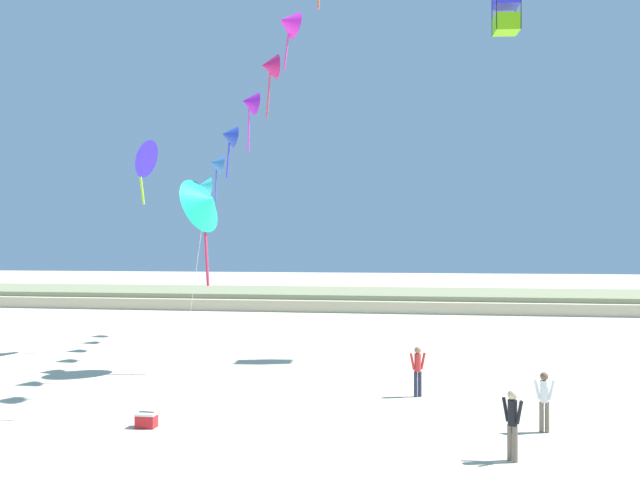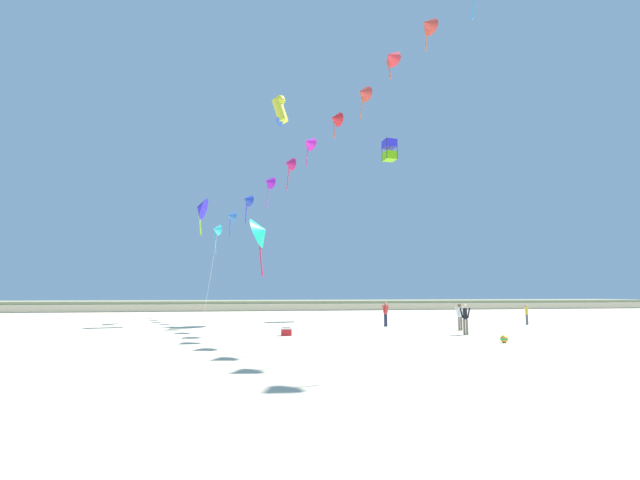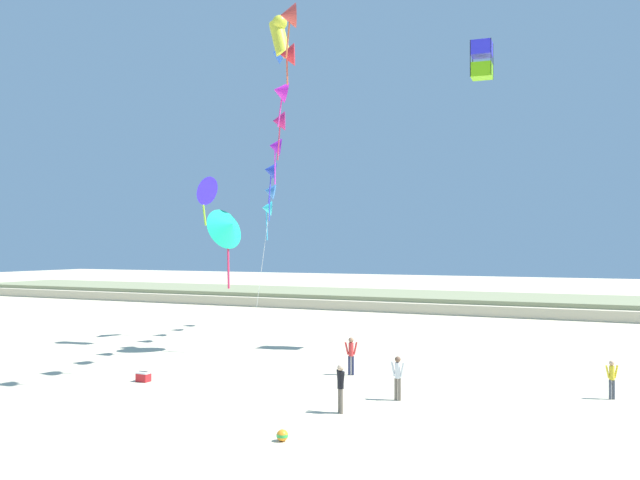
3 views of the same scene
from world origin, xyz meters
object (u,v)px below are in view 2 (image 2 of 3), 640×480
object	(u,v)px
large_kite_mid_trail	(390,150)
large_kite_high_solo	(261,232)
person_near_left	(460,315)
person_mid_center	(385,312)
person_far_left	(465,317)
large_kite_low_lead	(201,208)
beach_ball	(504,339)
person_near_right	(527,313)
large_kite_outer_drift	(280,110)
beach_cooler	(286,332)

from	to	relation	value
large_kite_mid_trail	large_kite_high_solo	bearing A→B (deg)	-153.97
person_near_left	person_mid_center	world-z (taller)	person_mid_center
person_near_left	person_far_left	distance (m)	3.05
person_far_left	large_kite_low_lead	world-z (taller)	large_kite_low_lead
large_kite_high_solo	beach_ball	xyz separation A→B (m)	(10.95, -13.99, -6.90)
person_near_right	large_kite_low_lead	size ratio (longest dim) A/B	0.45
person_mid_center	person_far_left	world-z (taller)	same
person_mid_center	large_kite_outer_drift	bearing A→B (deg)	138.75
person_mid_center	large_kite_outer_drift	distance (m)	19.85
large_kite_mid_trail	large_kite_outer_drift	world-z (taller)	large_kite_outer_drift
person_near_right	beach_ball	bearing A→B (deg)	-130.63
person_mid_center	beach_cooler	size ratio (longest dim) A/B	3.02
person_near_right	beach_cooler	distance (m)	19.48
person_near_left	person_far_left	xyz separation A→B (m)	(-1.21, -2.80, 0.03)
large_kite_mid_trail	beach_ball	distance (m)	26.15
large_kite_high_solo	large_kite_mid_trail	bearing A→B (deg)	26.03
person_mid_center	person_near_left	bearing A→B (deg)	-47.99
person_far_left	large_kite_mid_trail	bearing A→B (deg)	84.05
large_kite_low_lead	beach_cooler	bearing A→B (deg)	-65.48
person_near_right	beach_cooler	world-z (taller)	person_near_right
person_mid_center	large_kite_high_solo	distance (m)	11.17
large_kite_outer_drift	beach_cooler	bearing A→B (deg)	-92.68
person_near_right	large_kite_outer_drift	world-z (taller)	large_kite_outer_drift
large_kite_outer_drift	beach_ball	xyz separation A→B (m)	(9.33, -17.04, -18.23)
person_mid_center	large_kite_low_lead	bearing A→B (deg)	149.67
person_mid_center	beach_cooler	bearing A→B (deg)	-145.64
person_far_left	large_kite_mid_trail	world-z (taller)	large_kite_mid_trail
large_kite_outer_drift	beach_ball	distance (m)	26.64
large_kite_low_lead	beach_ball	world-z (taller)	large_kite_low_lead
person_far_left	large_kite_high_solo	distance (m)	16.22
person_far_left	person_mid_center	bearing A→B (deg)	109.41
large_kite_outer_drift	person_near_right	bearing A→B (deg)	-19.86
large_kite_outer_drift	beach_ball	world-z (taller)	large_kite_outer_drift
beach_ball	person_far_left	bearing A→B (deg)	86.55
large_kite_high_solo	person_far_left	bearing A→B (deg)	-41.90
person_near_right	large_kite_outer_drift	size ratio (longest dim) A/B	0.52
person_near_left	large_kite_low_lead	size ratio (longest dim) A/B	0.50
person_far_left	beach_cooler	distance (m)	10.25
person_near_right	large_kite_high_solo	world-z (taller)	large_kite_high_solo
large_kite_low_lead	large_kite_outer_drift	distance (m)	11.09
person_near_right	large_kite_outer_drift	bearing A→B (deg)	160.14
person_far_left	beach_ball	xyz separation A→B (m)	(-0.24, -3.95, -0.83)
large_kite_mid_trail	beach_cooler	distance (m)	25.03
beach_cooler	person_near_right	bearing A→B (deg)	14.77
person_mid_center	large_kite_outer_drift	world-z (taller)	large_kite_outer_drift
beach_cooler	large_kite_outer_drift	bearing A→B (deg)	87.32
person_near_left	large_kite_outer_drift	distance (m)	22.93
person_near_left	large_kite_outer_drift	bearing A→B (deg)	136.32
large_kite_mid_trail	large_kite_outer_drift	bearing A→B (deg)	-163.90
large_kite_high_solo	beach_ball	size ratio (longest dim) A/B	13.13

